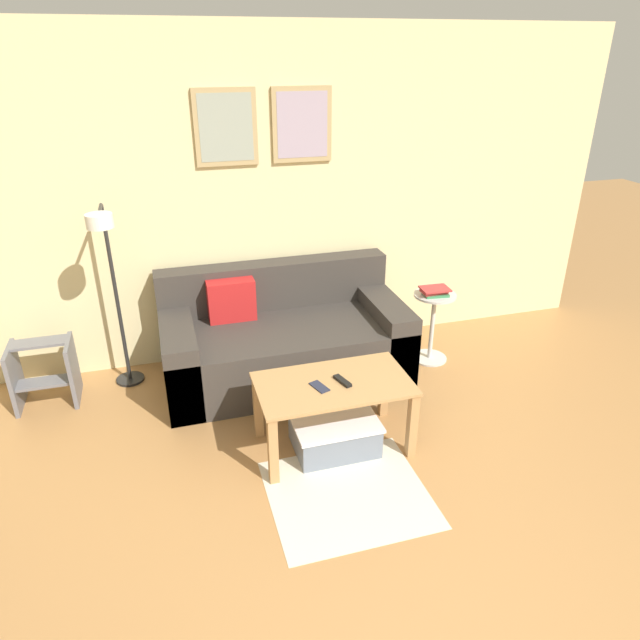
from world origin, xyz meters
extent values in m
cube|color=beige|center=(0.00, 3.12, 1.27)|extent=(5.60, 0.06, 2.55)
cube|color=tan|center=(-0.42, 3.08, 1.84)|extent=(0.46, 0.02, 0.54)
cube|color=#939E8E|center=(-0.42, 3.07, 1.84)|extent=(0.39, 0.01, 0.47)
cube|color=tan|center=(0.15, 3.08, 1.84)|extent=(0.46, 0.02, 0.54)
cube|color=#A393A8|center=(0.15, 3.07, 1.84)|extent=(0.39, 0.01, 0.47)
cube|color=beige|center=(-0.10, 1.18, 0.00)|extent=(0.91, 0.83, 0.01)
cube|color=#38332D|center=(-0.13, 2.59, 0.23)|extent=(1.85, 0.93, 0.46)
cube|color=#38332D|center=(-0.13, 2.95, 0.64)|extent=(1.85, 0.20, 0.37)
cube|color=#38332D|center=(-0.94, 2.59, 0.29)|extent=(0.24, 0.93, 0.58)
cube|color=#38332D|center=(0.67, 2.59, 0.29)|extent=(0.24, 0.93, 0.58)
cube|color=red|center=(-0.50, 2.78, 0.62)|extent=(0.36, 0.14, 0.32)
cube|color=#AD7F4C|center=(-0.04, 1.65, 0.47)|extent=(0.97, 0.55, 0.02)
cube|color=#AD7F4C|center=(-0.49, 1.41, 0.23)|extent=(0.06, 0.06, 0.46)
cube|color=#AD7F4C|center=(0.40, 1.41, 0.23)|extent=(0.06, 0.06, 0.46)
cube|color=#AD7F4C|center=(-0.49, 1.88, 0.23)|extent=(0.06, 0.06, 0.46)
cube|color=#AD7F4C|center=(0.40, 1.88, 0.23)|extent=(0.06, 0.06, 0.46)
cube|color=slate|center=(-0.04, 1.62, 0.10)|extent=(0.52, 0.39, 0.20)
cube|color=silver|center=(-0.04, 1.62, 0.21)|extent=(0.54, 0.42, 0.02)
cylinder|color=black|center=(-1.33, 2.86, 0.01)|extent=(0.21, 0.21, 0.02)
cylinder|color=black|center=(-1.33, 2.86, 0.71)|extent=(0.03, 0.03, 1.38)
cylinder|color=black|center=(-1.33, 2.71, 1.40)|extent=(0.02, 0.31, 0.02)
cylinder|color=white|center=(-1.33, 2.56, 1.37)|extent=(0.17, 0.17, 0.09)
cylinder|color=silver|center=(1.08, 2.51, 0.01)|extent=(0.29, 0.29, 0.01)
cylinder|color=silver|center=(1.08, 2.51, 0.29)|extent=(0.04, 0.04, 0.56)
cylinder|color=silver|center=(1.08, 2.51, 0.58)|extent=(0.34, 0.34, 0.02)
cube|color=#387F4C|center=(1.07, 2.49, 0.60)|extent=(0.20, 0.16, 0.02)
cube|color=#B73333|center=(1.06, 2.50, 0.62)|extent=(0.20, 0.12, 0.03)
cube|color=#B73333|center=(1.07, 2.50, 0.64)|extent=(0.23, 0.17, 0.01)
cube|color=black|center=(0.01, 1.64, 0.49)|extent=(0.08, 0.16, 0.02)
cube|color=#1E2338|center=(-0.14, 1.62, 0.48)|extent=(0.11, 0.15, 0.01)
cube|color=slate|center=(-2.09, 2.72, 0.23)|extent=(0.03, 0.34, 0.47)
cube|color=slate|center=(-1.70, 2.72, 0.23)|extent=(0.03, 0.34, 0.47)
cube|color=slate|center=(-1.89, 2.66, 0.20)|extent=(0.36, 0.15, 0.02)
cube|color=slate|center=(-1.89, 2.78, 0.46)|extent=(0.36, 0.15, 0.02)
camera|label=1|loc=(-0.98, -1.23, 2.37)|focal=32.00mm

